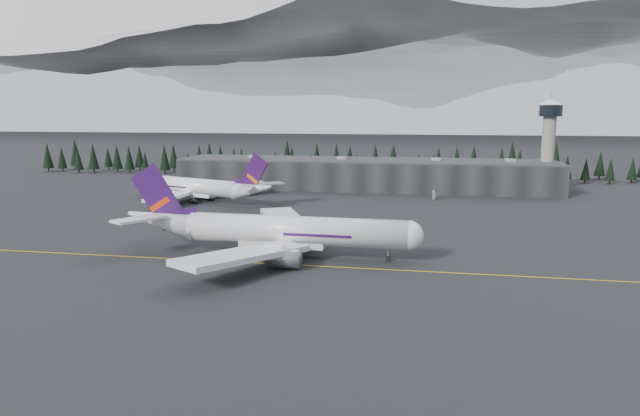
% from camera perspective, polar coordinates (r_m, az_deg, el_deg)
% --- Properties ---
extents(ground, '(1400.00, 1400.00, 0.00)m').
position_cam_1_polar(ground, '(126.87, -1.67, -5.51)').
color(ground, black).
rests_on(ground, ground).
extents(taxiline, '(400.00, 0.40, 0.02)m').
position_cam_1_polar(taxiline, '(124.98, -1.86, -5.75)').
color(taxiline, gold).
rests_on(taxiline, ground).
extents(terminal, '(160.00, 30.00, 12.60)m').
position_cam_1_polar(terminal, '(247.46, 4.48, 3.42)').
color(terminal, black).
rests_on(terminal, ground).
extents(control_tower, '(10.00, 10.00, 37.70)m').
position_cam_1_polar(control_tower, '(252.56, 21.91, 6.78)').
color(control_tower, gray).
rests_on(control_tower, ground).
extents(treeline, '(360.00, 20.00, 15.00)m').
position_cam_1_polar(treeline, '(283.98, 5.29, 4.46)').
color(treeline, black).
rests_on(treeline, ground).
extents(mountain_ridge, '(4400.00, 900.00, 420.00)m').
position_cam_1_polar(mountain_ridge, '(1120.39, 9.35, 7.89)').
color(mountain_ridge, white).
rests_on(mountain_ridge, ground).
extents(jet_main, '(71.70, 66.18, 21.08)m').
position_cam_1_polar(jet_main, '(132.81, -5.02, -2.22)').
color(jet_main, silver).
rests_on(jet_main, ground).
extents(jet_parked, '(63.14, 56.41, 19.23)m').
position_cam_1_polar(jet_parked, '(214.65, -11.98, 2.04)').
color(jet_parked, white).
rests_on(jet_parked, ground).
extents(gse_vehicle_a, '(3.58, 5.21, 1.32)m').
position_cam_1_polar(gse_vehicle_a, '(231.16, -6.60, 1.53)').
color(gse_vehicle_a, silver).
rests_on(gse_vehicle_a, ground).
extents(gse_vehicle_b, '(4.03, 2.98, 1.28)m').
position_cam_1_polar(gse_vehicle_b, '(220.03, 11.34, 0.99)').
color(gse_vehicle_b, silver).
rests_on(gse_vehicle_b, ground).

